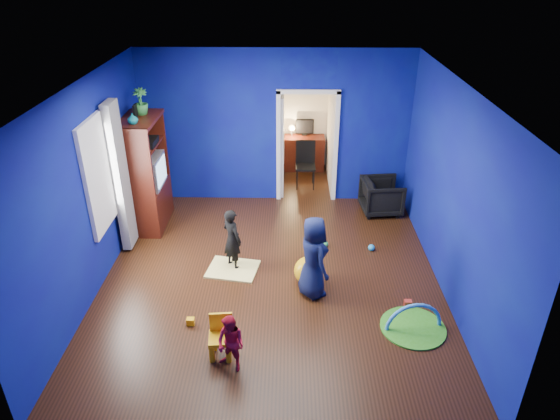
{
  "coord_description": "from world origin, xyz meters",
  "views": [
    {
      "loc": [
        0.25,
        -6.16,
        4.42
      ],
      "look_at": [
        0.13,
        0.4,
        0.97
      ],
      "focal_mm": 32.0,
      "sensor_mm": 36.0,
      "label": 1
    }
  ],
  "objects_px": {
    "child_navy": "(313,257)",
    "kid_chair": "(221,340)",
    "folding_chair": "(305,166)",
    "armchair": "(382,196)",
    "study_desk": "(304,153)",
    "toddler_red": "(231,344)",
    "hopper_ball": "(308,271)",
    "child_black": "(232,239)",
    "crt_tv": "(148,171)",
    "tv_armoire": "(146,173)",
    "play_mat": "(413,327)",
    "vase": "(133,119)"
  },
  "relations": [
    {
      "from": "vase",
      "to": "hopper_ball",
      "type": "relative_size",
      "value": 0.41
    },
    {
      "from": "crt_tv",
      "to": "folding_chair",
      "type": "height_order",
      "value": "crt_tv"
    },
    {
      "from": "child_black",
      "to": "kid_chair",
      "type": "relative_size",
      "value": 1.99
    },
    {
      "from": "hopper_ball",
      "to": "armchair",
      "type": "bearing_deg",
      "value": 57.8
    },
    {
      "from": "crt_tv",
      "to": "hopper_ball",
      "type": "bearing_deg",
      "value": -33.01
    },
    {
      "from": "vase",
      "to": "kid_chair",
      "type": "relative_size",
      "value": 0.35
    },
    {
      "from": "armchair",
      "to": "hopper_ball",
      "type": "xyz_separation_m",
      "value": [
        -1.44,
        -2.28,
        -0.12
      ]
    },
    {
      "from": "vase",
      "to": "play_mat",
      "type": "xyz_separation_m",
      "value": [
        4.1,
        -2.45,
        -2.04
      ]
    },
    {
      "from": "armchair",
      "to": "kid_chair",
      "type": "bearing_deg",
      "value": 140.6
    },
    {
      "from": "toddler_red",
      "to": "tv_armoire",
      "type": "xyz_separation_m",
      "value": [
        -1.8,
        3.48,
        0.61
      ]
    },
    {
      "from": "vase",
      "to": "play_mat",
      "type": "bearing_deg",
      "value": -30.83
    },
    {
      "from": "tv_armoire",
      "to": "toddler_red",
      "type": "bearing_deg",
      "value": -62.64
    },
    {
      "from": "play_mat",
      "to": "study_desk",
      "type": "relative_size",
      "value": 0.97
    },
    {
      "from": "toddler_red",
      "to": "vase",
      "type": "height_order",
      "value": "vase"
    },
    {
      "from": "child_black",
      "to": "hopper_ball",
      "type": "height_order",
      "value": "child_black"
    },
    {
      "from": "armchair",
      "to": "kid_chair",
      "type": "relative_size",
      "value": 1.44
    },
    {
      "from": "child_navy",
      "to": "play_mat",
      "type": "relative_size",
      "value": 1.44
    },
    {
      "from": "kid_chair",
      "to": "play_mat",
      "type": "xyz_separation_m",
      "value": [
        2.45,
        0.54,
        -0.24
      ]
    },
    {
      "from": "toddler_red",
      "to": "study_desk",
      "type": "xyz_separation_m",
      "value": [
        1.0,
        6.06,
        0.0
      ]
    },
    {
      "from": "toddler_red",
      "to": "play_mat",
      "type": "height_order",
      "value": "toddler_red"
    },
    {
      "from": "folding_chair",
      "to": "kid_chair",
      "type": "bearing_deg",
      "value": -103.21
    },
    {
      "from": "armchair",
      "to": "tv_armoire",
      "type": "height_order",
      "value": "tv_armoire"
    },
    {
      "from": "toddler_red",
      "to": "kid_chair",
      "type": "bearing_deg",
      "value": 159.45
    },
    {
      "from": "child_black",
      "to": "kid_chair",
      "type": "distance_m",
      "value": 1.94
    },
    {
      "from": "kid_chair",
      "to": "crt_tv",
      "type": "bearing_deg",
      "value": 110.75
    },
    {
      "from": "armchair",
      "to": "study_desk",
      "type": "height_order",
      "value": "study_desk"
    },
    {
      "from": "kid_chair",
      "to": "hopper_ball",
      "type": "bearing_deg",
      "value": 48.55
    },
    {
      "from": "child_black",
      "to": "kid_chair",
      "type": "bearing_deg",
      "value": 136.13
    },
    {
      "from": "kid_chair",
      "to": "study_desk",
      "type": "xyz_separation_m",
      "value": [
        1.15,
        5.86,
        0.12
      ]
    },
    {
      "from": "tv_armoire",
      "to": "folding_chair",
      "type": "distance_m",
      "value": 3.28
    },
    {
      "from": "crt_tv",
      "to": "study_desk",
      "type": "distance_m",
      "value": 3.83
    },
    {
      "from": "vase",
      "to": "crt_tv",
      "type": "xyz_separation_m",
      "value": [
        0.04,
        0.3,
        -1.03
      ]
    },
    {
      "from": "crt_tv",
      "to": "study_desk",
      "type": "relative_size",
      "value": 0.8
    },
    {
      "from": "child_black",
      "to": "child_navy",
      "type": "bearing_deg",
      "value": -163.91
    },
    {
      "from": "child_black",
      "to": "child_navy",
      "type": "distance_m",
      "value": 1.37
    },
    {
      "from": "kid_chair",
      "to": "folding_chair",
      "type": "height_order",
      "value": "folding_chair"
    },
    {
      "from": "armchair",
      "to": "hopper_ball",
      "type": "relative_size",
      "value": 1.7
    },
    {
      "from": "toddler_red",
      "to": "kid_chair",
      "type": "relative_size",
      "value": 1.49
    },
    {
      "from": "kid_chair",
      "to": "folding_chair",
      "type": "distance_m",
      "value": 5.04
    },
    {
      "from": "child_black",
      "to": "crt_tv",
      "type": "bearing_deg",
      "value": 3.75
    },
    {
      "from": "child_navy",
      "to": "kid_chair",
      "type": "distance_m",
      "value": 1.75
    },
    {
      "from": "armchair",
      "to": "study_desk",
      "type": "relative_size",
      "value": 0.82
    },
    {
      "from": "kid_chair",
      "to": "folding_chair",
      "type": "xyz_separation_m",
      "value": [
        1.15,
        4.9,
        0.21
      ]
    },
    {
      "from": "toddler_red",
      "to": "hopper_ball",
      "type": "distance_m",
      "value": 1.97
    },
    {
      "from": "armchair",
      "to": "study_desk",
      "type": "bearing_deg",
      "value": 28.4
    },
    {
      "from": "armchair",
      "to": "hopper_ball",
      "type": "distance_m",
      "value": 2.7
    },
    {
      "from": "child_navy",
      "to": "tv_armoire",
      "type": "height_order",
      "value": "tv_armoire"
    },
    {
      "from": "child_black",
      "to": "play_mat",
      "type": "height_order",
      "value": "child_black"
    },
    {
      "from": "crt_tv",
      "to": "child_navy",
      "type": "bearing_deg",
      "value": -36.06
    },
    {
      "from": "child_navy",
      "to": "toddler_red",
      "type": "distance_m",
      "value": 1.8
    }
  ]
}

